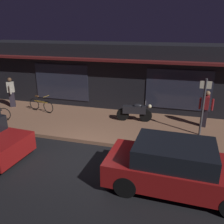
# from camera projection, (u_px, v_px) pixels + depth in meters

# --- Properties ---
(ground_plane) EXTENTS (60.00, 60.00, 0.00)m
(ground_plane) POSITION_uv_depth(u_px,v_px,m) (81.00, 157.00, 8.71)
(ground_plane) COLOR black
(sidewalk_slab) EXTENTS (18.00, 4.00, 0.15)m
(sidewalk_slab) POSITION_uv_depth(u_px,v_px,m) (105.00, 124.00, 11.40)
(sidewalk_slab) COLOR #8C6047
(sidewalk_slab) RESTS_ON ground_plane
(storefront_building) EXTENTS (18.00, 3.30, 3.60)m
(storefront_building) POSITION_uv_depth(u_px,v_px,m) (122.00, 75.00, 13.89)
(storefront_building) COLOR black
(storefront_building) RESTS_ON ground_plane
(motorcycle) EXTENTS (1.70, 0.56, 0.97)m
(motorcycle) POSITION_uv_depth(u_px,v_px,m) (135.00, 111.00, 11.44)
(motorcycle) COLOR black
(motorcycle) RESTS_ON sidewalk_slab
(bicycle_parked) EXTENTS (1.63, 0.50, 0.91)m
(bicycle_parked) POSITION_uv_depth(u_px,v_px,m) (41.00, 105.00, 12.79)
(bicycle_parked) COLOR black
(bicycle_parked) RESTS_ON sidewalk_slab
(person_photographer) EXTENTS (0.44, 0.56, 1.67)m
(person_photographer) POSITION_uv_depth(u_px,v_px,m) (11.00, 92.00, 13.42)
(person_photographer) COLOR #28232D
(person_photographer) RESTS_ON sidewalk_slab
(person_bystander) EXTENTS (0.62, 0.41, 1.67)m
(person_bystander) POSITION_uv_depth(u_px,v_px,m) (206.00, 108.00, 10.70)
(person_bystander) COLOR #28232D
(person_bystander) RESTS_ON sidewalk_slab
(sign_post) EXTENTS (0.44, 0.09, 2.40)m
(sign_post) POSITION_uv_depth(u_px,v_px,m) (203.00, 104.00, 9.68)
(sign_post) COLOR #47474C
(sign_post) RESTS_ON sidewalk_slab
(parked_car_far) EXTENTS (4.15, 1.87, 1.42)m
(parked_car_far) POSITION_uv_depth(u_px,v_px,m) (177.00, 167.00, 6.79)
(parked_car_far) COLOR black
(parked_car_far) RESTS_ON ground_plane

